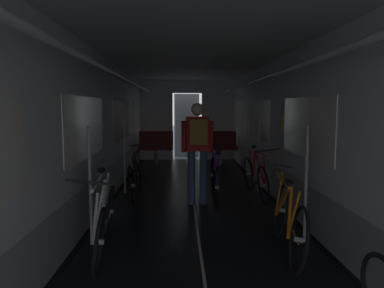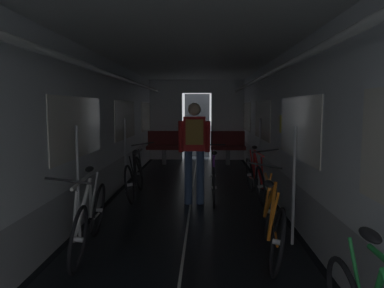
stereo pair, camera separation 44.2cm
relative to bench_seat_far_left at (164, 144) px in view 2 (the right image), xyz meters
The scene contains 9 objects.
train_car_shell 4.70m from the bench_seat_far_left, 78.60° to the right, with size 3.14×12.34×2.57m.
bench_seat_far_left is the anchor object (origin of this frame).
bench_seat_far_right 1.80m from the bench_seat_far_left, ahead, with size 0.98×0.51×0.95m.
bicycle_white 6.27m from the bench_seat_far_left, 91.39° to the right, with size 0.44×1.69×0.96m.
bicycle_red 4.33m from the bench_seat_far_left, 62.04° to the right, with size 0.44×1.69×0.95m.
bicycle_orange 6.56m from the bench_seat_far_left, 73.34° to the right, with size 0.44×1.69×0.96m.
bicycle_black 3.78m from the bench_seat_far_left, 91.79° to the right, with size 0.44×1.69×0.96m.
person_cyclist_aisle 4.37m from the bench_seat_far_left, 77.14° to the right, with size 0.54×0.38×1.69m.
bicycle_purple_in_aisle 4.18m from the bench_seat_far_left, 71.96° to the right, with size 0.44×1.69×0.94m.
Camera 2 is at (0.22, -2.05, 1.61)m, focal length 33.71 mm.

